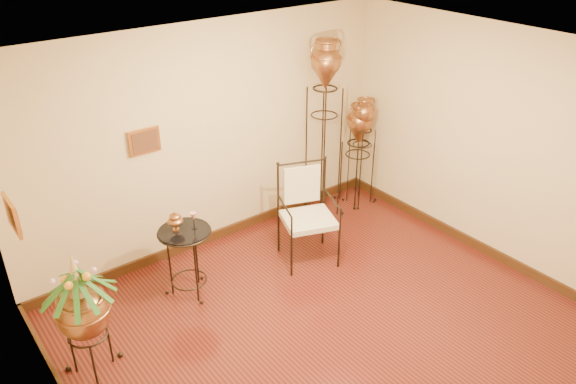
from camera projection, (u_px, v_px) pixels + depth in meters
ground at (347, 343)px, 5.65m from camera, size 5.00×5.00×0.00m
room_shell at (356, 192)px, 4.84m from camera, size 5.02×5.02×2.81m
amphora_tall at (324, 130)px, 7.37m from camera, size 0.57×0.57×2.47m
amphora_mid at (362, 151)px, 7.88m from camera, size 0.42×0.42×1.60m
amphora_short at (358, 153)px, 7.96m from camera, size 0.57×0.57×1.51m
planter_urn at (82, 308)px, 4.93m from camera, size 0.85×0.85×1.40m
armchair at (308, 216)px, 6.68m from camera, size 0.86×0.83×1.22m
side_table at (187, 261)px, 6.18m from camera, size 0.60×0.60×1.04m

